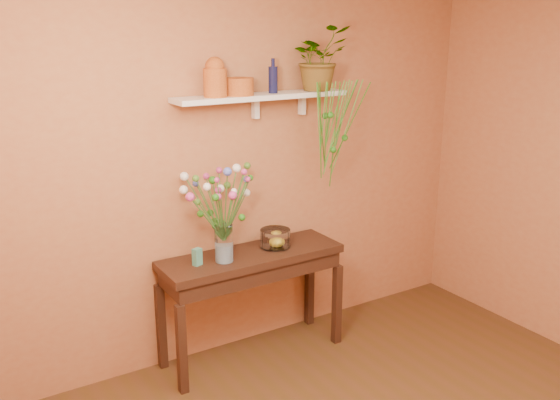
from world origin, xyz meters
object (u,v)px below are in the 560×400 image
sideboard (252,268)px  blue_bottle (273,79)px  glass_vase (224,246)px  spider_plant (319,58)px  bouquet (218,193)px  terracotta_jug (215,78)px  glass_bowl (275,239)px

sideboard → blue_bottle: (0.24, 0.10, 1.34)m
glass_vase → spider_plant: bearing=8.0°
sideboard → bouquet: 0.66m
glass_vase → blue_bottle: bearing=15.9°
sideboard → glass_vase: size_ratio=5.08×
terracotta_jug → glass_bowl: size_ratio=1.18×
sideboard → blue_bottle: size_ratio=5.62×
sideboard → glass_vase: 0.34m
glass_vase → bouquet: bouquet is taller
glass_vase → bouquet: (-0.02, 0.03, 0.38)m
blue_bottle → glass_bowl: size_ratio=1.07×
blue_bottle → sideboard: bearing=-158.4°
blue_bottle → spider_plant: spider_plant is taller
terracotta_jug → glass_bowl: 1.26m
bouquet → glass_bowl: bearing=3.2°
blue_bottle → glass_vase: size_ratio=0.90×
blue_bottle → terracotta_jug: bearing=-178.4°
sideboard → bouquet: bearing=-178.1°
blue_bottle → glass_bowl: 1.16m
sideboard → spider_plant: spider_plant is taller
spider_plant → bouquet: spider_plant is taller
bouquet → spider_plant: bearing=5.8°
bouquet → glass_bowl: (0.47, 0.03, -0.43)m
blue_bottle → glass_bowl: bearing=-112.8°
glass_vase → glass_bowl: bearing=7.4°
terracotta_jug → blue_bottle: terracotta_jug is taller
spider_plant → glass_bowl: bearing=-171.4°
sideboard → terracotta_jug: (-0.21, 0.08, 1.37)m
blue_bottle → glass_bowl: blue_bottle is taller
terracotta_jug → glass_bowl: (0.42, -0.07, -1.18)m
spider_plant → glass_vase: 1.51m
glass_vase → sideboard: bearing=9.7°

